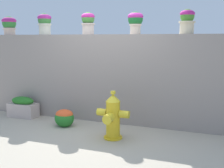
# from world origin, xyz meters

# --- Properties ---
(ground_plane) EXTENTS (24.00, 24.00, 0.00)m
(ground_plane) POSITION_xyz_m (0.00, 0.00, 0.00)
(ground_plane) COLOR #A69B88
(stone_wall) EXTENTS (5.63, 0.37, 1.79)m
(stone_wall) POSITION_xyz_m (0.00, 1.11, 0.89)
(stone_wall) COLOR gray
(stone_wall) RESTS_ON ground
(potted_plant_0) EXTENTS (0.33, 0.33, 0.42)m
(potted_plant_0) POSITION_xyz_m (-2.48, 1.13, 2.04)
(potted_plant_0) COLOR beige
(potted_plant_0) RESTS_ON stone_wall
(potted_plant_1) EXTENTS (0.30, 0.30, 0.46)m
(potted_plant_1) POSITION_xyz_m (-1.52, 1.12, 2.06)
(potted_plant_1) COLOR beige
(potted_plant_1) RESTS_ON stone_wall
(potted_plant_2) EXTENTS (0.28, 0.28, 0.45)m
(potted_plant_2) POSITION_xyz_m (-0.48, 1.13, 2.06)
(potted_plant_2) COLOR beige
(potted_plant_2) RESTS_ON stone_wall
(potted_plant_3) EXTENTS (0.30, 0.30, 0.43)m
(potted_plant_3) POSITION_xyz_m (0.54, 1.12, 2.06)
(potted_plant_3) COLOR beige
(potted_plant_3) RESTS_ON stone_wall
(potted_plant_4) EXTENTS (0.30, 0.30, 0.45)m
(potted_plant_4) POSITION_xyz_m (1.51, 1.13, 2.04)
(potted_plant_4) COLOR beige
(potted_plant_4) RESTS_ON stone_wall
(fire_hydrant) EXTENTS (0.57, 0.46, 0.83)m
(fire_hydrant) POSITION_xyz_m (0.44, 0.11, 0.38)
(fire_hydrant) COLOR gold
(fire_hydrant) RESTS_ON ground
(flower_bush_left) EXTENTS (0.39, 0.35, 0.35)m
(flower_bush_left) POSITION_xyz_m (-0.69, 0.43, 0.18)
(flower_bush_left) COLOR #257427
(flower_bush_left) RESTS_ON ground
(planter_box) EXTENTS (0.64, 0.32, 0.45)m
(planter_box) POSITION_xyz_m (-1.87, 0.69, 0.22)
(planter_box) COLOR #B09E97
(planter_box) RESTS_ON ground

